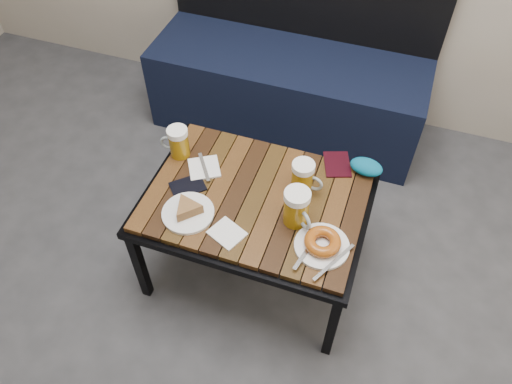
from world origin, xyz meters
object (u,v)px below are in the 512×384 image
(plate_pie, at_px, (188,210))
(plate_bagel, at_px, (322,244))
(beer_mug_right, at_px, (297,208))
(bench, at_px, (289,82))
(beer_mug_centre, at_px, (303,177))
(passport_burgundy, at_px, (337,164))
(beer_mug_left, at_px, (178,142))
(knit_pouch, at_px, (366,167))
(passport_navy, at_px, (188,186))
(cafe_table, at_px, (256,204))

(plate_pie, distance_m, plate_bagel, 0.49)
(beer_mug_right, xyz_separation_m, plate_pie, (-0.38, -0.10, -0.05))
(plate_pie, bearing_deg, bench, 87.03)
(beer_mug_centre, relative_size, passport_burgundy, 0.99)
(beer_mug_left, bearing_deg, plate_pie, 111.80)
(passport_burgundy, bearing_deg, beer_mug_left, 174.02)
(plate_bagel, bearing_deg, beer_mug_right, 145.30)
(plate_pie, height_order, knit_pouch, knit_pouch)
(bench, height_order, plate_bagel, bench)
(beer_mug_right, relative_size, knit_pouch, 1.17)
(bench, height_order, beer_mug_centre, bench)
(beer_mug_centre, distance_m, plate_bagel, 0.27)
(beer_mug_left, relative_size, plate_bagel, 0.54)
(passport_navy, distance_m, knit_pouch, 0.69)
(plate_pie, distance_m, passport_navy, 0.13)
(beer_mug_centre, height_order, beer_mug_right, beer_mug_right)
(plate_bagel, distance_m, knit_pouch, 0.41)
(bench, bearing_deg, passport_navy, -96.49)
(beer_mug_right, height_order, plate_bagel, beer_mug_right)
(plate_pie, xyz_separation_m, passport_burgundy, (0.45, 0.42, -0.02))
(beer_mug_centre, bearing_deg, beer_mug_left, -176.01)
(bench, relative_size, passport_burgundy, 10.22)
(plate_bagel, relative_size, passport_navy, 1.91)
(beer_mug_right, bearing_deg, passport_burgundy, 117.50)
(beer_mug_centre, distance_m, beer_mug_right, 0.15)
(beer_mug_right, relative_size, passport_navy, 1.18)
(knit_pouch, bearing_deg, cafe_table, -144.16)
(bench, distance_m, beer_mug_left, 0.91)
(plate_pie, bearing_deg, beer_mug_centre, 34.96)
(bench, distance_m, passport_burgundy, 0.82)
(plate_bagel, xyz_separation_m, knit_pouch, (0.07, 0.40, 0.01))
(beer_mug_left, distance_m, plate_pie, 0.32)
(passport_navy, xyz_separation_m, passport_burgundy, (0.51, 0.30, 0.00))
(bench, bearing_deg, plate_pie, -92.97)
(plate_pie, height_order, passport_burgundy, plate_pie)
(cafe_table, relative_size, beer_mug_right, 5.62)
(beer_mug_left, xyz_separation_m, beer_mug_right, (0.53, -0.17, 0.01))
(plate_bagel, bearing_deg, passport_burgundy, 95.56)
(bench, distance_m, cafe_table, 0.98)
(cafe_table, xyz_separation_m, plate_bagel, (0.29, -0.14, 0.07))
(plate_pie, relative_size, plate_bagel, 0.79)
(bench, height_order, beer_mug_left, bench)
(knit_pouch, bearing_deg, plate_bagel, -100.36)
(plate_bagel, distance_m, passport_navy, 0.56)
(passport_burgundy, bearing_deg, bench, 100.15)
(cafe_table, bearing_deg, beer_mug_left, 162.81)
(bench, relative_size, knit_pouch, 10.91)
(cafe_table, relative_size, plate_pie, 4.41)
(plate_bagel, distance_m, passport_burgundy, 0.40)
(passport_burgundy, bearing_deg, beer_mug_right, -123.36)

